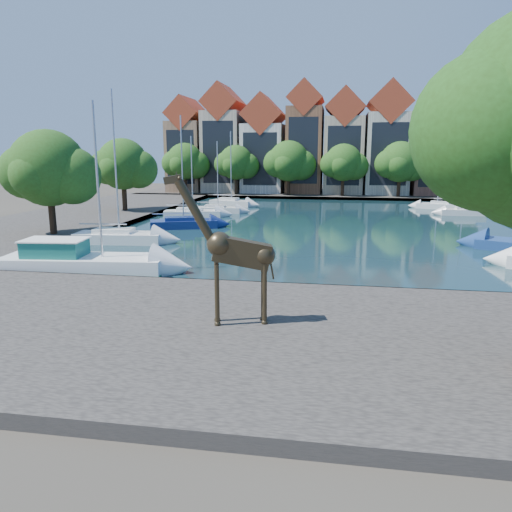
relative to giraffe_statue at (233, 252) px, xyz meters
The scene contains 29 objects.
ground 7.48m from the giraffe_statue, 70.37° to the left, with size 160.00×160.00×0.00m, color #38332B.
water_basin 30.58m from the giraffe_statue, 85.75° to the left, with size 38.00×50.00×0.08m, color black.
near_quay 3.87m from the giraffe_statue, 16.81° to the right, with size 50.00×14.00×0.50m, color #46423D.
far_quay 62.44m from the giraffe_statue, 87.93° to the left, with size 60.00×16.00×0.50m, color #46423D.
left_quay 38.03m from the giraffe_statue, 126.88° to the left, with size 14.00×52.00×0.50m, color #46423D.
townhouse_west_end 65.79m from the giraffe_statue, 108.42° to the left, with size 5.44×9.18×14.93m.
townhouse_west_mid 64.22m from the giraffe_statue, 103.31° to the left, with size 5.94×9.18×16.79m.
townhouse_west_inner 62.98m from the giraffe_statue, 97.54° to the left, with size 6.43×9.18×15.15m.
townhouse_center 62.54m from the giraffe_statue, 91.60° to the left, with size 5.44×9.18×16.93m.
townhouse_east_inner 62.61m from the giraffe_statue, 86.09° to the left, with size 5.94×9.18×15.79m.
townhouse_east_mid 63.41m from the giraffe_statue, 80.21° to the left, with size 6.43×9.18×16.65m.
townhouse_east_end 64.76m from the giraffe_statue, 74.52° to the left, with size 5.44×9.18×14.43m.
far_tree_far_west 60.14m from the giraffe_statue, 109.07° to the left, with size 7.28×5.60×7.68m.
far_tree_west 58.02m from the giraffe_statue, 101.59° to the left, with size 6.76×5.20×7.36m.
far_tree_mid_west 56.96m from the giraffe_statue, 93.66° to the left, with size 7.80×6.00×8.00m.
far_tree_mid_east 57.01m from the giraffe_statue, 85.62° to the left, with size 7.02×5.40×7.52m.
far_tree_east 58.17m from the giraffe_statue, 77.73° to the left, with size 7.54×5.80×7.84m.
far_tree_far_east 60.37m from the giraffe_statue, 70.29° to the left, with size 6.76×5.20×7.36m.
side_tree_left_near 26.22m from the giraffe_statue, 135.50° to the left, with size 7.80×6.00×8.20m.
side_tree_left_far 39.59m from the giraffe_statue, 119.79° to the left, with size 7.28×5.60×7.88m.
giraffe_statue is the anchor object (origin of this frame).
motorsailer 14.05m from the giraffe_statue, 143.18° to the left, with size 9.75×3.77×9.69m.
sailboat_left_a 21.82m from the giraffe_statue, 126.05° to the left, with size 6.85×2.95×11.37m.
sailboat_left_b 27.55m from the giraffe_statue, 111.69° to the left, with size 6.34×4.08×10.01m.
sailboat_left_c 35.48m from the giraffe_statue, 109.18° to the left, with size 6.28×3.09×8.44m.
sailboat_left_d 38.47m from the giraffe_statue, 104.71° to the left, with size 5.28×2.08×7.95m.
sailboat_left_e 45.30m from the giraffe_statue, 102.44° to the left, with size 5.70×3.03×9.29m.
sailboat_right_c 43.12m from the giraffe_statue, 66.37° to the left, with size 4.68×1.71×9.25m.
sailboat_right_d 48.13m from the giraffe_statue, 70.98° to the left, with size 5.06×2.80×7.97m.
Camera 1 is at (1.65, -24.41, 7.09)m, focal length 35.00 mm.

